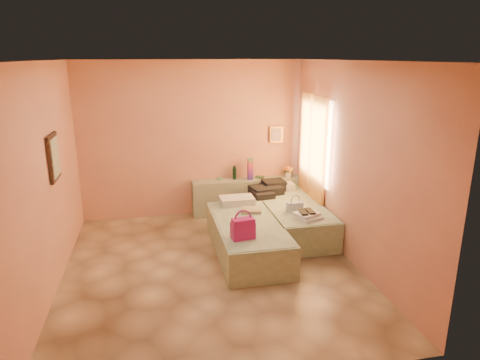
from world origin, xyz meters
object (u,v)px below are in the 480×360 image
(headboard_ledge, at_px, (247,196))
(green_book, at_px, (260,177))
(bed_left, at_px, (248,237))
(towel_stack, at_px, (309,216))
(flower_vase, at_px, (288,171))
(blue_handbag, at_px, (295,207))
(water_bottle, at_px, (234,173))
(magenta_handbag, at_px, (243,228))
(bed_right, at_px, (291,217))

(headboard_ledge, relative_size, green_book, 12.82)
(bed_left, distance_m, towel_stack, 0.97)
(headboard_ledge, height_order, bed_left, headboard_ledge)
(green_book, xyz_separation_m, towel_stack, (0.29, -1.82, -0.11))
(flower_vase, xyz_separation_m, blue_handbag, (-0.35, -1.43, -0.20))
(towel_stack, bearing_deg, water_bottle, 112.80)
(bed_left, xyz_separation_m, green_book, (0.63, 1.74, 0.41))
(green_book, xyz_separation_m, blue_handbag, (0.19, -1.49, -0.08))
(headboard_ledge, relative_size, magenta_handbag, 6.66)
(bed_left, bearing_deg, water_bottle, 85.12)
(water_bottle, xyz_separation_m, blue_handbag, (0.67, -1.50, -0.19))
(flower_vase, height_order, towel_stack, flower_vase)
(flower_vase, distance_m, towel_stack, 1.80)
(water_bottle, relative_size, blue_handbag, 0.98)
(headboard_ledge, bearing_deg, water_bottle, 167.69)
(magenta_handbag, relative_size, towel_stack, 0.88)
(headboard_ledge, distance_m, green_book, 0.43)
(magenta_handbag, height_order, blue_handbag, magenta_handbag)
(water_bottle, relative_size, green_book, 1.51)
(bed_right, bearing_deg, towel_stack, -88.91)
(bed_right, xyz_separation_m, blue_handbag, (-0.09, -0.40, 0.33))
(bed_right, bearing_deg, headboard_ledge, 116.39)
(water_bottle, bearing_deg, blue_handbag, -65.90)
(green_book, distance_m, magenta_handbag, 2.45)
(flower_vase, bearing_deg, towel_stack, -98.10)
(blue_handbag, bearing_deg, towel_stack, -78.40)
(bed_right, relative_size, green_book, 12.51)
(bed_left, xyz_separation_m, bed_right, (0.90, 0.65, 0.00))
(towel_stack, bearing_deg, bed_right, 91.27)
(bed_right, distance_m, green_book, 1.19)
(magenta_handbag, distance_m, towel_stack, 1.22)
(bed_left, relative_size, water_bottle, 8.28)
(headboard_ledge, xyz_separation_m, blue_handbag, (0.44, -1.45, 0.25))
(bed_left, relative_size, bed_right, 1.00)
(magenta_handbag, bearing_deg, towel_stack, 15.14)
(bed_right, xyz_separation_m, magenta_handbag, (-1.09, -1.22, 0.39))
(green_book, height_order, magenta_handbag, magenta_handbag)
(towel_stack, bearing_deg, bed_left, 174.58)
(water_bottle, height_order, green_book, water_bottle)
(flower_vase, bearing_deg, bed_right, -104.58)
(bed_right, distance_m, water_bottle, 1.43)
(headboard_ledge, height_order, water_bottle, water_bottle)
(magenta_handbag, bearing_deg, bed_right, 39.71)
(headboard_ledge, distance_m, bed_left, 1.74)
(headboard_ledge, relative_size, blue_handbag, 8.31)
(headboard_ledge, bearing_deg, towel_stack, -73.15)
(water_bottle, relative_size, towel_stack, 0.69)
(water_bottle, xyz_separation_m, green_book, (0.49, -0.01, -0.11))
(magenta_handbag, relative_size, blue_handbag, 1.25)
(flower_vase, xyz_separation_m, magenta_handbag, (-1.36, -2.25, -0.13))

